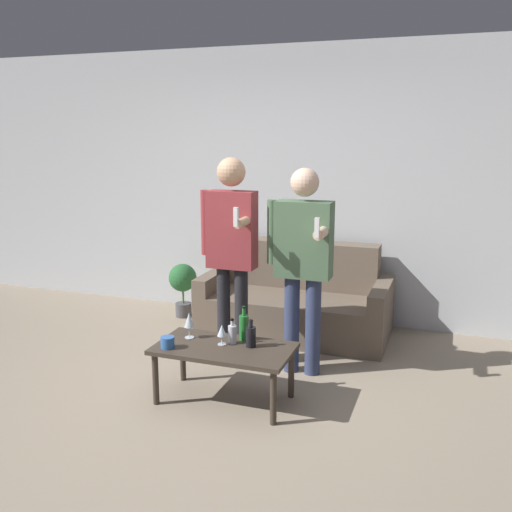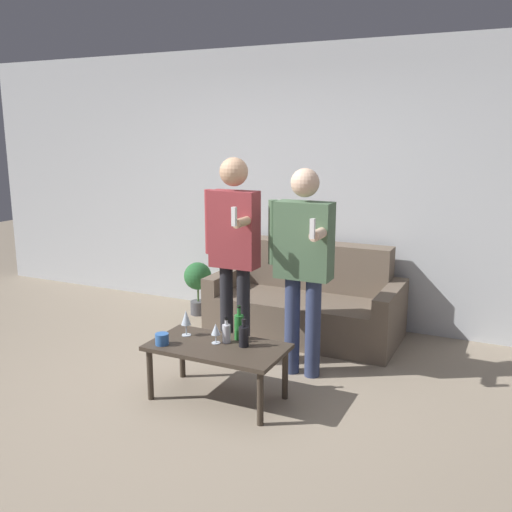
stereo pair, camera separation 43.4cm
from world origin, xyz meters
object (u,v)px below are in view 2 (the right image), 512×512
Objects in this scene: bottle_orange at (239,326)px; person_standing_right at (303,257)px; couch at (307,304)px; coffee_table at (217,352)px; person_standing_left at (234,243)px.

bottle_orange is 0.16× the size of person_standing_right.
couch is 6.91× the size of bottle_orange.
coffee_table is 0.60× the size of person_standing_right.
person_standing_left is at bearing -107.82° from couch.
person_standing_left reaches higher than couch.
couch is at bearing 89.39° from bottle_orange.
coffee_table is at bearing -115.77° from bottle_orange.
coffee_table is at bearing -120.22° from person_standing_right.
coffee_table is 0.24m from bottle_orange.
person_standing_left is 0.58m from person_standing_right.
bottle_orange is at bearing -90.61° from couch.
couch reaches higher than coffee_table.
person_standing_right is at bearing 58.27° from bottle_orange.
couch is at bearing 86.36° from coffee_table.
coffee_table is 0.93m from person_standing_left.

